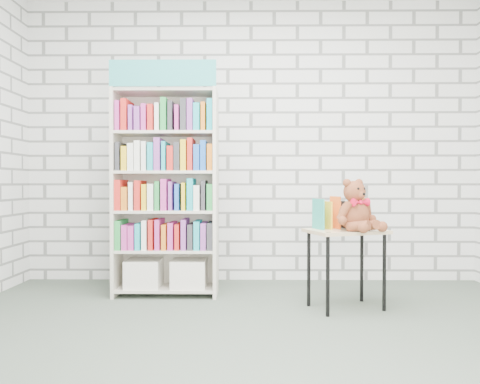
{
  "coord_description": "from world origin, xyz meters",
  "views": [
    {
      "loc": [
        -0.06,
        -2.71,
        0.98
      ],
      "look_at": [
        -0.1,
        0.95,
        0.91
      ],
      "focal_mm": 35.0,
      "sensor_mm": 36.0,
      "label": 1
    }
  ],
  "objects": [
    {
      "name": "ground",
      "position": [
        0.0,
        0.0,
        0.0
      ],
      "size": [
        4.5,
        4.5,
        0.0
      ],
      "primitive_type": "plane",
      "color": "#434E42",
      "rests_on": "ground"
    },
    {
      "name": "room_shell",
      "position": [
        0.0,
        0.0,
        1.78
      ],
      "size": [
        4.52,
        4.02,
        2.81
      ],
      "color": "silver",
      "rests_on": "ground"
    },
    {
      "name": "bookshelf",
      "position": [
        -0.75,
        1.36,
        0.91
      ],
      "size": [
        0.89,
        0.35,
        2.0
      ],
      "color": "beige",
      "rests_on": "ground"
    },
    {
      "name": "display_table",
      "position": [
        0.73,
        0.93,
        0.53
      ],
      "size": [
        0.67,
        0.56,
        0.62
      ],
      "color": "tan",
      "rests_on": "ground"
    },
    {
      "name": "table_books",
      "position": [
        0.7,
        1.01,
        0.74
      ],
      "size": [
        0.44,
        0.3,
        0.24
      ],
      "color": "teal",
      "rests_on": "display_table"
    },
    {
      "name": "teddy_bear",
      "position": [
        0.79,
        0.85,
        0.78
      ],
      "size": [
        0.38,
        0.36,
        0.4
      ],
      "color": "maroon",
      "rests_on": "display_table"
    }
  ]
}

